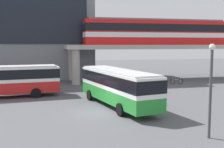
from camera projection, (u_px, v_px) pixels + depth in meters
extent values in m
plane|color=#515156|center=(82.00, 92.00, 32.00)|extent=(120.00, 120.00, 0.00)
cube|color=slate|center=(10.00, 15.00, 45.44)|extent=(25.71, 12.76, 20.14)
cube|color=black|center=(5.00, 4.00, 39.12)|extent=(23.14, 0.10, 11.28)
cube|color=#ADA89E|center=(166.00, 47.00, 42.89)|extent=(30.81, 6.52, 0.60)
cylinder|color=#ADA89E|center=(76.00, 67.00, 37.45)|extent=(1.10, 1.10, 4.71)
cylinder|color=#ADA89E|center=(72.00, 64.00, 42.20)|extent=(1.10, 1.10, 4.71)
cube|color=red|center=(156.00, 33.00, 42.26)|extent=(21.93, 2.90, 3.60)
cube|color=silver|center=(156.00, 35.00, 42.30)|extent=(21.99, 2.96, 0.70)
cube|color=black|center=(156.00, 28.00, 42.18)|extent=(21.99, 2.96, 1.10)
cube|color=slate|center=(156.00, 20.00, 42.05)|extent=(21.06, 2.61, 0.24)
cube|color=#268C33|center=(117.00, 95.00, 24.44)|extent=(4.62, 11.28, 1.10)
cube|color=white|center=(117.00, 80.00, 24.30)|extent=(4.62, 11.28, 1.50)
cube|color=black|center=(117.00, 79.00, 24.30)|extent=(4.67, 11.32, 0.96)
cube|color=silver|center=(117.00, 71.00, 24.22)|extent=(4.39, 10.71, 0.12)
cylinder|color=black|center=(90.00, 95.00, 27.15)|extent=(0.47, 1.04, 1.00)
cylinder|color=black|center=(113.00, 93.00, 28.20)|extent=(0.47, 1.04, 1.00)
cylinder|color=black|center=(120.00, 110.00, 21.20)|extent=(0.47, 1.04, 1.00)
cylinder|color=black|center=(148.00, 106.00, 22.26)|extent=(0.47, 1.04, 1.00)
cube|color=red|center=(4.00, 87.00, 28.45)|extent=(11.19, 3.56, 1.10)
cube|color=white|center=(3.00, 75.00, 28.31)|extent=(11.19, 3.56, 1.50)
cube|color=black|center=(3.00, 74.00, 28.30)|extent=(11.23, 3.60, 0.96)
cube|color=silver|center=(3.00, 67.00, 28.22)|extent=(10.63, 3.38, 0.12)
cylinder|color=black|center=(36.00, 93.00, 28.35)|extent=(1.02, 0.38, 1.00)
cylinder|color=black|center=(34.00, 89.00, 30.69)|extent=(1.02, 0.38, 1.00)
torus|color=black|center=(155.00, 83.00, 36.50)|extent=(0.74, 0.18, 0.74)
torus|color=black|center=(147.00, 83.00, 36.43)|extent=(0.74, 0.18, 0.74)
cylinder|color=orange|center=(151.00, 81.00, 36.43)|extent=(1.04, 0.23, 0.05)
cylinder|color=orange|center=(147.00, 81.00, 36.39)|extent=(0.04, 0.04, 0.55)
cylinder|color=orange|center=(155.00, 81.00, 36.46)|extent=(0.04, 0.04, 0.65)
torus|color=black|center=(135.00, 83.00, 36.50)|extent=(0.73, 0.23, 0.74)
torus|color=black|center=(128.00, 84.00, 36.02)|extent=(0.73, 0.23, 0.74)
cylinder|color=#996626|center=(132.00, 81.00, 36.23)|extent=(1.03, 0.29, 0.05)
cylinder|color=#996626|center=(128.00, 81.00, 35.99)|extent=(0.04, 0.04, 0.55)
cylinder|color=#996626|center=(135.00, 81.00, 36.46)|extent=(0.04, 0.04, 0.65)
torus|color=black|center=(180.00, 82.00, 38.01)|extent=(0.73, 0.26, 0.74)
torus|color=black|center=(173.00, 82.00, 38.04)|extent=(0.73, 0.26, 0.74)
cylinder|color=silver|center=(177.00, 80.00, 37.99)|extent=(1.02, 0.33, 0.05)
cylinder|color=silver|center=(173.00, 79.00, 38.01)|extent=(0.04, 0.04, 0.55)
cylinder|color=silver|center=(180.00, 79.00, 37.97)|extent=(0.04, 0.04, 0.65)
cylinder|color=#3F3F44|center=(210.00, 95.00, 16.00)|extent=(0.16, 0.16, 5.14)
sphere|color=silver|center=(212.00, 47.00, 15.71)|extent=(0.36, 0.36, 0.36)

